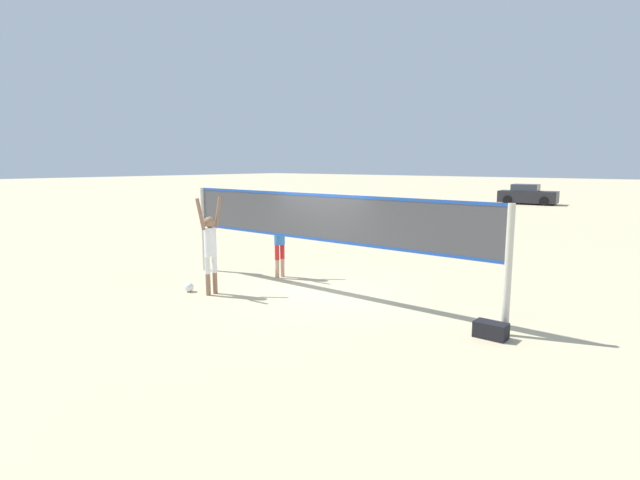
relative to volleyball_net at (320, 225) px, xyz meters
The scene contains 7 objects.
ground_plane 1.62m from the volleyball_net, ahead, with size 200.00×200.00×0.00m, color beige.
volleyball_net is the anchor object (origin of this frame).
player_spiker 2.54m from the volleyball_net, 141.65° to the right, with size 0.28×0.72×2.25m.
player_blocker 2.15m from the volleyball_net, 160.21° to the left, with size 0.28×0.71×2.17m.
volleyball 3.46m from the volleyball_net, 145.61° to the right, with size 0.22×0.22×0.22m.
gear_bag 4.38m from the volleyball_net, ahead, with size 0.55×0.31×0.28m.
parked_car_far 29.92m from the volleyball_net, 98.79° to the left, with size 4.22×2.28×1.47m.
Camera 1 is at (7.12, -8.60, 3.01)m, focal length 28.00 mm.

